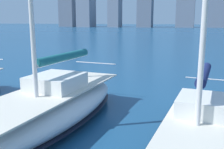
# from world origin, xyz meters

# --- Properties ---
(sailboat_navy) EXTENTS (2.99, 8.10, 11.87)m
(sailboat_navy) POSITION_xyz_m (-2.70, -6.73, 0.64)
(sailboat_navy) COLOR navy
(sailboat_navy) RESTS_ON ground
(sailboat_teal) EXTENTS (3.58, 9.33, 9.82)m
(sailboat_teal) POSITION_xyz_m (2.71, -6.95, 0.73)
(sailboat_teal) COLOR silver
(sailboat_teal) RESTS_ON ground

